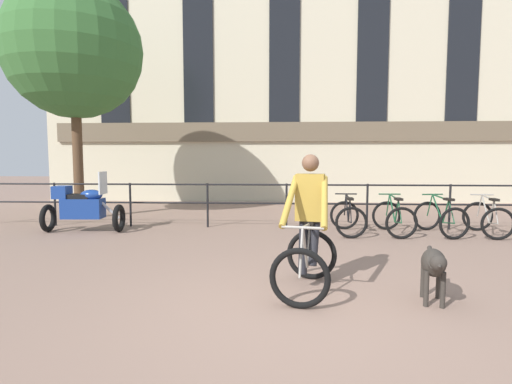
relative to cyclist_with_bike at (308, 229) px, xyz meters
name	(u,v)px	position (x,y,z in m)	size (l,w,h in m)	color
ground_plane	(296,313)	(-0.18, -0.81, -0.76)	(60.00, 60.00, 0.00)	#8E7060
canal_railing	(287,198)	(-0.18, 4.39, -0.05)	(15.05, 0.05, 1.05)	black
building_facade	(284,57)	(-0.18, 10.18, 4.60)	(18.00, 0.72, 10.78)	beige
cyclist_with_bike	(308,229)	(0.00, 0.00, 0.00)	(0.90, 1.28, 1.70)	black
dog	(434,265)	(1.39, -0.44, -0.31)	(0.37, 0.85, 0.64)	#332D28
parked_motorcycle	(82,207)	(-4.73, 3.61, -0.20)	(1.74, 0.71, 1.35)	black
parked_bicycle_near_lamp	(348,217)	(1.14, 3.74, -0.41)	(0.69, 1.13, 0.86)	black
parked_bicycle_mid_left	(394,218)	(2.12, 3.74, -0.41)	(0.69, 1.12, 0.86)	black
parked_bicycle_mid_right	(440,218)	(3.10, 3.74, -0.41)	(0.83, 1.20, 0.86)	black
parked_bicycle_far_end	(487,219)	(4.08, 3.74, -0.41)	(0.77, 1.17, 0.86)	black
tree_canalside_left	(74,51)	(-5.75, 5.49, 3.68)	(3.53, 3.53, 6.22)	brown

